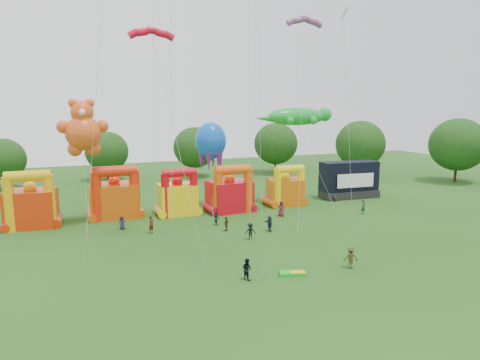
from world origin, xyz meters
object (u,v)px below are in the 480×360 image
object	(u,v)px
gecko_kite	(310,151)
spectator_4	(226,224)
stage_trailer	(349,180)
bouncy_castle_2	(178,197)
teddy_bear_kite	(84,148)
spectator_0	(122,223)
octopus_kite	(211,165)
bouncy_castle_0	(31,205)

from	to	relation	value
gecko_kite	spectator_4	bearing A→B (deg)	-151.34
spectator_4	stage_trailer	bearing A→B (deg)	158.45
stage_trailer	spectator_4	size ratio (longest dim) A/B	5.45
bouncy_castle_2	teddy_bear_kite	distance (m)	12.79
stage_trailer	spectator_0	bearing A→B (deg)	-171.52
bouncy_castle_2	spectator_0	bearing A→B (deg)	-149.78
stage_trailer	octopus_kite	bearing A→B (deg)	178.44
teddy_bear_kite	octopus_kite	bearing A→B (deg)	10.13
bouncy_castle_0	bouncy_castle_2	size ratio (longest dim) A/B	1.10
octopus_kite	spectator_0	xyz separation A→B (m)	(-12.23, -5.58, -5.13)
bouncy_castle_0	stage_trailer	bearing A→B (deg)	0.27
bouncy_castle_0	stage_trailer	xyz separation A→B (m)	(42.89, 0.20, 0.12)
teddy_bear_kite	bouncy_castle_0	bearing A→B (deg)	161.18
stage_trailer	teddy_bear_kite	distance (m)	37.59
gecko_kite	spectator_4	xyz separation A→B (m)	(-15.25, -8.33, -6.69)
bouncy_castle_2	gecko_kite	xyz separation A→B (m)	(18.47, -0.78, 5.19)
bouncy_castle_2	spectator_4	bearing A→B (deg)	-70.52
teddy_bear_kite	spectator_4	world-z (taller)	teddy_bear_kite
bouncy_castle_0	bouncy_castle_2	xyz separation A→B (m)	(16.71, -0.50, -0.21)
gecko_kite	octopus_kite	distance (m)	13.85
stage_trailer	spectator_0	world-z (taller)	stage_trailer
teddy_bear_kite	spectator_0	world-z (taller)	teddy_bear_kite
spectator_0	spectator_4	size ratio (longest dim) A/B	0.94
teddy_bear_kite	spectator_0	distance (m)	9.34
teddy_bear_kite	gecko_kite	size ratio (longest dim) A/B	1.07
teddy_bear_kite	spectator_4	size ratio (longest dim) A/B	8.92
teddy_bear_kite	bouncy_castle_2	bearing A→B (deg)	7.97
spectator_4	bouncy_castle_2	bearing A→B (deg)	-115.22
bouncy_castle_2	spectator_4	size ratio (longest dim) A/B	3.72
spectator_4	octopus_kite	bearing A→B (deg)	-143.67
bouncy_castle_0	teddy_bear_kite	distance (m)	8.99
gecko_kite	octopus_kite	size ratio (longest dim) A/B	1.17
bouncy_castle_0	octopus_kite	world-z (taller)	octopus_kite
bouncy_castle_2	stage_trailer	distance (m)	26.19
teddy_bear_kite	gecko_kite	distance (m)	29.32
bouncy_castle_2	gecko_kite	distance (m)	19.20
bouncy_castle_2	teddy_bear_kite	world-z (taller)	teddy_bear_kite
gecko_kite	spectator_4	distance (m)	18.62
octopus_kite	bouncy_castle_0	bearing A→B (deg)	-177.92
teddy_bear_kite	gecko_kite	bearing A→B (deg)	1.44
gecko_kite	spectator_0	bearing A→B (deg)	-172.25
teddy_bear_kite	spectator_0	xyz separation A→B (m)	(3.43, -2.78, -8.23)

